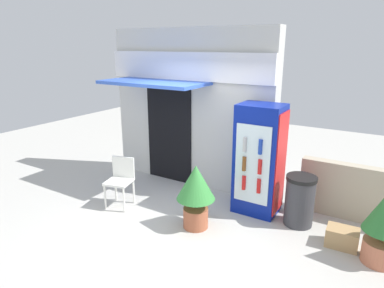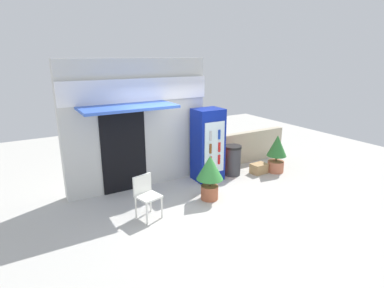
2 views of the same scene
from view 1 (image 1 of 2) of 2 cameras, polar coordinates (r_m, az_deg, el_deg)
ground at (r=5.54m, az=-3.74°, el=-13.58°), size 16.00×16.00×0.00m
storefront_building at (r=6.72m, az=-0.48°, el=6.36°), size 3.51×1.29×3.09m
drink_cooler at (r=5.71m, az=11.37°, el=-2.64°), size 0.74×0.65×1.87m
plastic_chair at (r=6.09m, az=-12.00°, el=-5.60°), size 0.51×0.51×0.87m
potted_plant_near_shop at (r=5.20m, az=0.65°, el=-7.76°), size 0.60×0.60×1.04m
trash_bin at (r=5.64m, az=17.82°, el=-9.12°), size 0.47×0.47×0.82m
stone_boundary_wall at (r=6.10m, az=29.70°, el=-8.05°), size 2.53×0.20×0.93m
cardboard_box at (r=5.41m, az=24.16°, el=-14.29°), size 0.45×0.33×0.27m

